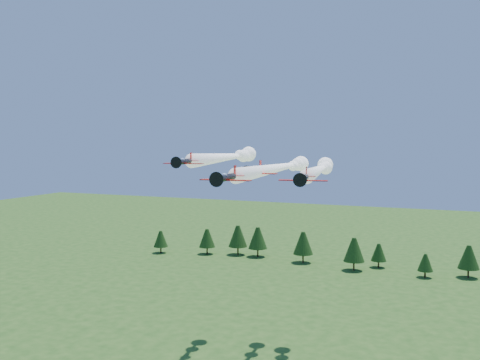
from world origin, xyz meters
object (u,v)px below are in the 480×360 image
at_px(plane_lead, 281,167).
at_px(plane_left, 229,157).
at_px(plane_right, 320,169).
at_px(plane_slot, 254,171).

relative_size(plane_lead, plane_left, 1.21).
distance_m(plane_right, plane_slot, 21.98).
bearing_deg(plane_right, plane_slot, -116.52).
distance_m(plane_lead, plane_slot, 16.21).
bearing_deg(plane_left, plane_slot, -62.19).
xyz_separation_m(plane_lead, plane_right, (7.13, 4.65, -0.53)).
bearing_deg(plane_lead, plane_slot, -92.57).
relative_size(plane_left, plane_right, 1.01).
xyz_separation_m(plane_left, plane_slot, (12.87, -18.24, -1.89)).
distance_m(plane_lead, plane_left, 12.94).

